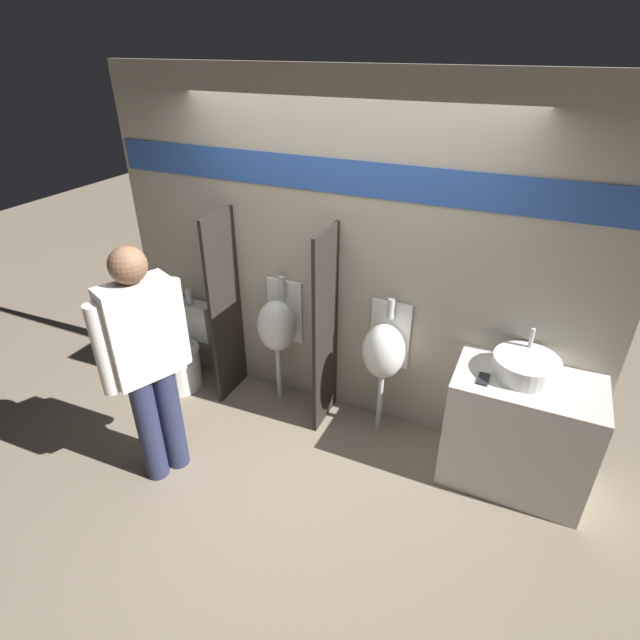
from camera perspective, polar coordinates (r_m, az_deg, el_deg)
The scene contains 11 objects.
ground_plane at distance 4.12m, azimuth -1.01°, elevation -13.89°, with size 16.00×16.00×0.00m, color gray.
display_wall at distance 3.84m, azimuth 2.69°, elevation 6.92°, with size 3.99×0.07×2.70m.
sink_counter at distance 3.82m, azimuth 21.66°, elevation -11.80°, with size 0.96×0.57×0.88m.
sink_basin at distance 3.58m, azimuth 22.44°, elevation -4.91°, with size 0.43×0.43×0.27m.
cell_phone at distance 3.47m, azimuth 18.16°, elevation -6.42°, with size 0.07×0.14×0.01m.
divider_near_counter at distance 4.30m, azimuth -10.75°, elevation 1.27°, with size 0.03×0.43×1.67m.
divider_mid at distance 3.89m, azimuth 0.62°, elevation -1.40°, with size 0.03×0.43×1.67m.
urinal_near_counter at distance 4.16m, azimuth -4.91°, elevation -0.60°, with size 0.33×0.33×1.15m.
urinal_far at distance 3.84m, azimuth 7.32°, elevation -3.49°, with size 0.33×0.33×1.15m.
toilet at distance 4.77m, azimuth -15.37°, elevation -3.77°, with size 0.40×0.56×0.88m.
person_in_vest at distance 3.50m, azimuth -19.15°, elevation -4.32°, with size 0.36×0.58×1.77m.
Camera 1 is at (1.31, -2.70, 2.83)m, focal length 28.00 mm.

